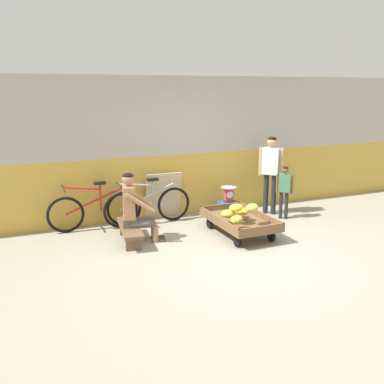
{
  "coord_description": "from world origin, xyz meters",
  "views": [
    {
      "loc": [
        -3.05,
        -5.12,
        2.43
      ],
      "look_at": [
        -0.34,
        1.27,
        0.75
      ],
      "focal_mm": 40.13,
      "sensor_mm": 36.0,
      "label": 1
    }
  ],
  "objects_px": {
    "bicycle_far_left": "(148,205)",
    "sign_board": "(164,195)",
    "plastic_crate": "(228,209)",
    "weighing_scale": "(229,194)",
    "bicycle_near_left": "(95,210)",
    "customer_child": "(284,187)",
    "vendor_seated": "(135,208)",
    "banana_cart": "(239,221)",
    "customer_adult": "(271,166)",
    "low_bench": "(130,230)"
  },
  "relations": [
    {
      "from": "customer_child",
      "to": "weighing_scale",
      "type": "bearing_deg",
      "value": 150.53
    },
    {
      "from": "low_bench",
      "to": "weighing_scale",
      "type": "bearing_deg",
      "value": 16.48
    },
    {
      "from": "banana_cart",
      "to": "bicycle_far_left",
      "type": "relative_size",
      "value": 0.87
    },
    {
      "from": "banana_cart",
      "to": "bicycle_near_left",
      "type": "distance_m",
      "value": 2.53
    },
    {
      "from": "plastic_crate",
      "to": "bicycle_far_left",
      "type": "bearing_deg",
      "value": 174.03
    },
    {
      "from": "low_bench",
      "to": "bicycle_far_left",
      "type": "distance_m",
      "value": 0.98
    },
    {
      "from": "vendor_seated",
      "to": "customer_adult",
      "type": "distance_m",
      "value": 2.97
    },
    {
      "from": "bicycle_near_left",
      "to": "sign_board",
      "type": "relative_size",
      "value": 1.87
    },
    {
      "from": "bicycle_near_left",
      "to": "vendor_seated",
      "type": "bearing_deg",
      "value": -61.93
    },
    {
      "from": "bicycle_far_left",
      "to": "customer_adult",
      "type": "bearing_deg",
      "value": -6.66
    },
    {
      "from": "banana_cart",
      "to": "sign_board",
      "type": "height_order",
      "value": "sign_board"
    },
    {
      "from": "low_bench",
      "to": "plastic_crate",
      "type": "height_order",
      "value": "plastic_crate"
    },
    {
      "from": "weighing_scale",
      "to": "plastic_crate",
      "type": "bearing_deg",
      "value": 90.0
    },
    {
      "from": "bicycle_near_left",
      "to": "weighing_scale",
      "type": "bearing_deg",
      "value": -5.49
    },
    {
      "from": "weighing_scale",
      "to": "customer_adult",
      "type": "relative_size",
      "value": 0.2
    },
    {
      "from": "vendor_seated",
      "to": "sign_board",
      "type": "relative_size",
      "value": 1.28
    },
    {
      "from": "banana_cart",
      "to": "plastic_crate",
      "type": "relative_size",
      "value": 4.02
    },
    {
      "from": "bicycle_near_left",
      "to": "banana_cart",
      "type": "bearing_deg",
      "value": -29.44
    },
    {
      "from": "plastic_crate",
      "to": "weighing_scale",
      "type": "distance_m",
      "value": 0.3
    },
    {
      "from": "sign_board",
      "to": "customer_adult",
      "type": "height_order",
      "value": "customer_adult"
    },
    {
      "from": "sign_board",
      "to": "customer_adult",
      "type": "distance_m",
      "value": 2.16
    },
    {
      "from": "plastic_crate",
      "to": "weighing_scale",
      "type": "height_order",
      "value": "weighing_scale"
    },
    {
      "from": "banana_cart",
      "to": "weighing_scale",
      "type": "bearing_deg",
      "value": 72.4
    },
    {
      "from": "plastic_crate",
      "to": "bicycle_far_left",
      "type": "height_order",
      "value": "bicycle_far_left"
    },
    {
      "from": "plastic_crate",
      "to": "bicycle_near_left",
      "type": "relative_size",
      "value": 0.22
    },
    {
      "from": "banana_cart",
      "to": "customer_adult",
      "type": "height_order",
      "value": "customer_adult"
    },
    {
      "from": "banana_cart",
      "to": "plastic_crate",
      "type": "bearing_deg",
      "value": 72.42
    },
    {
      "from": "sign_board",
      "to": "customer_child",
      "type": "height_order",
      "value": "customer_child"
    },
    {
      "from": "plastic_crate",
      "to": "bicycle_near_left",
      "type": "bearing_deg",
      "value": 174.54
    },
    {
      "from": "banana_cart",
      "to": "customer_adult",
      "type": "relative_size",
      "value": 0.95
    },
    {
      "from": "bicycle_near_left",
      "to": "customer_adult",
      "type": "distance_m",
      "value": 3.44
    },
    {
      "from": "low_bench",
      "to": "weighing_scale",
      "type": "distance_m",
      "value": 2.23
    },
    {
      "from": "low_bench",
      "to": "bicycle_near_left",
      "type": "relative_size",
      "value": 0.68
    },
    {
      "from": "weighing_scale",
      "to": "bicycle_near_left",
      "type": "bearing_deg",
      "value": 174.51
    },
    {
      "from": "vendor_seated",
      "to": "bicycle_far_left",
      "type": "xyz_separation_m",
      "value": [
        0.47,
        0.81,
        -0.21
      ]
    },
    {
      "from": "sign_board",
      "to": "vendor_seated",
      "type": "bearing_deg",
      "value": -128.87
    },
    {
      "from": "low_bench",
      "to": "customer_child",
      "type": "distance_m",
      "value": 3.07
    },
    {
      "from": "vendor_seated",
      "to": "sign_board",
      "type": "height_order",
      "value": "vendor_seated"
    },
    {
      "from": "customer_adult",
      "to": "customer_child",
      "type": "height_order",
      "value": "customer_adult"
    },
    {
      "from": "vendor_seated",
      "to": "customer_child",
      "type": "bearing_deg",
      "value": 2.55
    },
    {
      "from": "bicycle_near_left",
      "to": "customer_child",
      "type": "xyz_separation_m",
      "value": [
        3.43,
        -0.76,
        0.27
      ]
    },
    {
      "from": "vendor_seated",
      "to": "plastic_crate",
      "type": "relative_size",
      "value": 3.17
    },
    {
      "from": "customer_adult",
      "to": "banana_cart",
      "type": "bearing_deg",
      "value": -143.04
    },
    {
      "from": "bicycle_far_left",
      "to": "sign_board",
      "type": "distance_m",
      "value": 0.48
    },
    {
      "from": "banana_cart",
      "to": "bicycle_near_left",
      "type": "height_order",
      "value": "bicycle_near_left"
    },
    {
      "from": "bicycle_near_left",
      "to": "customer_child",
      "type": "distance_m",
      "value": 3.52
    },
    {
      "from": "bicycle_far_left",
      "to": "customer_child",
      "type": "xyz_separation_m",
      "value": [
        2.49,
        -0.68,
        0.27
      ]
    },
    {
      "from": "customer_adult",
      "to": "customer_child",
      "type": "bearing_deg",
      "value": -81.68
    },
    {
      "from": "banana_cart",
      "to": "customer_child",
      "type": "xyz_separation_m",
      "value": [
        1.23,
        0.48,
        0.39
      ]
    },
    {
      "from": "bicycle_far_left",
      "to": "bicycle_near_left",
      "type": "bearing_deg",
      "value": 175.39
    }
  ]
}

